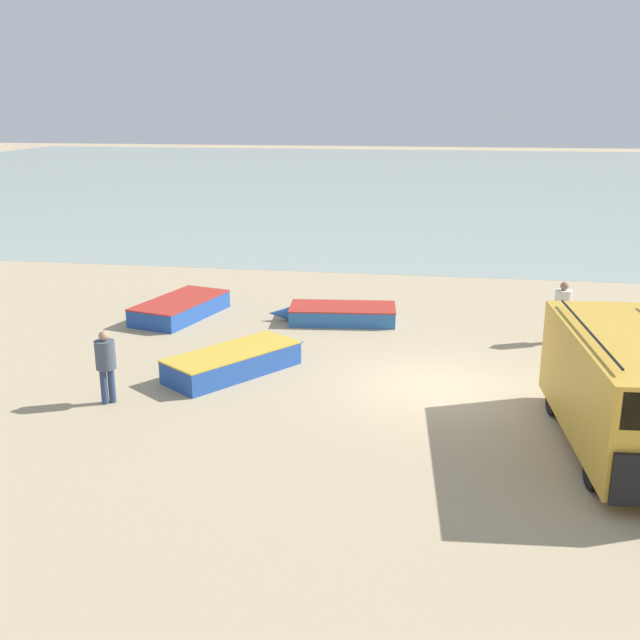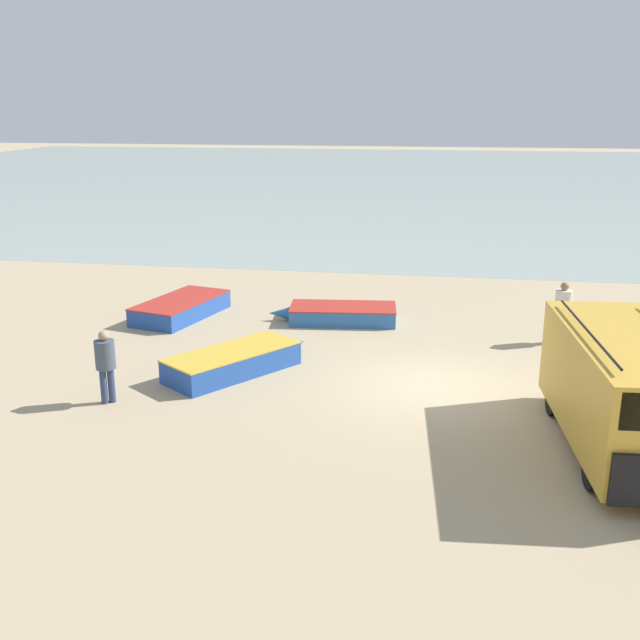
{
  "view_description": "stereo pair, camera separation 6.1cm",
  "coord_description": "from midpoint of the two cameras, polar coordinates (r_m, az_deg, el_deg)",
  "views": [
    {
      "loc": [
        0.03,
        -16.98,
        6.59
      ],
      "look_at": [
        -3.08,
        1.86,
        1.0
      ],
      "focal_mm": 42.0,
      "sensor_mm": 36.0,
      "label": 1
    },
    {
      "loc": [
        0.1,
        -16.97,
        6.59
      ],
      "look_at": [
        -3.08,
        1.86,
        1.0
      ],
      "focal_mm": 42.0,
      "sensor_mm": 36.0,
      "label": 2
    }
  ],
  "objects": [
    {
      "name": "sea_water",
      "position": [
        69.29,
        9.46,
        10.65
      ],
      "size": [
        120.0,
        80.0,
        0.01
      ],
      "primitive_type": "cube",
      "color": "#99A89E",
      "rests_on": "ground_plane"
    },
    {
      "name": "fishing_rowboat_0",
      "position": [
        23.22,
        1.4,
        0.48
      ],
      "size": [
        4.03,
        1.83,
        0.51
      ],
      "rotation": [
        0.0,
        0.0,
        3.24
      ],
      "color": "#2D66AD",
      "rests_on": "ground_plane"
    },
    {
      "name": "fishing_rowboat_1",
      "position": [
        24.25,
        -10.5,
        0.97
      ],
      "size": [
        2.45,
        4.28,
        0.58
      ],
      "rotation": [
        0.0,
        0.0,
        1.32
      ],
      "color": "#234CA3",
      "rests_on": "ground_plane"
    },
    {
      "name": "fisherman_1",
      "position": [
        22.08,
        17.92,
        0.98
      ],
      "size": [
        0.46,
        0.46,
        1.76
      ],
      "rotation": [
        0.0,
        0.0,
        5.75
      ],
      "color": "#5B564C",
      "rests_on": "ground_plane"
    },
    {
      "name": "fishing_rowboat_2",
      "position": [
        19.02,
        -6.4,
        -3.09
      ],
      "size": [
        3.25,
        3.98,
        0.61
      ],
      "rotation": [
        0.0,
        0.0,
        0.95
      ],
      "color": "#234CA3",
      "rests_on": "ground_plane"
    },
    {
      "name": "fisherman_0",
      "position": [
        17.44,
        -16.11,
        -2.98
      ],
      "size": [
        0.45,
        0.45,
        1.71
      ],
      "rotation": [
        0.0,
        0.0,
        5.38
      ],
      "color": "navy",
      "rests_on": "ground_plane"
    },
    {
      "name": "parked_van",
      "position": [
        15.6,
        22.28,
        -4.89
      ],
      "size": [
        2.58,
        5.56,
        2.45
      ],
      "rotation": [
        0.0,
        0.0,
        4.79
      ],
      "color": "gold",
      "rests_on": "ground_plane"
    },
    {
      "name": "ground_plane",
      "position": [
        18.21,
        8.58,
        -5.1
      ],
      "size": [
        200.0,
        200.0,
        0.0
      ],
      "primitive_type": "plane",
      "color": "tan"
    }
  ]
}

